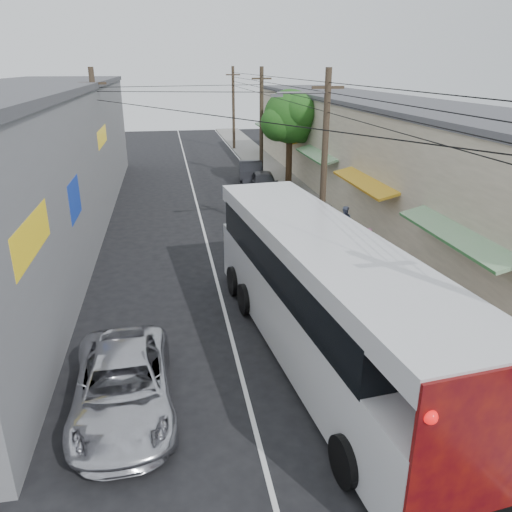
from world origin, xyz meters
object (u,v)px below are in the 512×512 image
Objects in this scene: jeepney at (123,386)px; pedestrian_far at (344,222)px; coach_bus at (320,295)px; parked_car_far at (251,173)px; parked_suv at (279,216)px; pedestrian_near at (367,246)px; parked_car_mid at (264,183)px.

pedestrian_far is at bearing 46.94° from jeepney.
coach_bus is 2.79× the size of parked_car_far.
parked_suv is 1.31× the size of parked_car_far.
jeepney is 3.30× the size of pedestrian_near.
parked_car_mid is 2.69× the size of pedestrian_far.
coach_bus reaches higher than parked_car_mid.
parked_car_far is at bearing 79.16° from coach_bus.
pedestrian_near is at bearing -74.82° from parked_car_far.
jeepney is 15.00m from pedestrian_far.
pedestrian_near is at bearing -63.17° from parked_suv.
jeepney is 12.53m from pedestrian_near.
pedestrian_far reaches higher than parked_car_far.
jeepney is at bearing -99.04° from parked_car_far.
pedestrian_far is at bearing -72.24° from parked_car_far.
parked_suv reaches higher than pedestrian_near.
parked_car_far is (-0.33, 3.18, 0.05)m from parked_car_mid.
pedestrian_far is at bearing -32.36° from parked_suv.
parked_car_far is at bearing 70.72° from jeepney.
parked_suv is (1.40, 11.51, -1.06)m from coach_bus.
parked_car_mid is at bearing -66.13° from pedestrian_far.
jeepney is at bearing 61.94° from pedestrian_far.
pedestrian_near is 0.97× the size of pedestrian_far.
parked_suv is at bearing -18.86° from pedestrian_far.
jeepney is 22.77m from parked_car_mid.
coach_bus reaches higher than jeepney.
parked_car_far is at bearing 86.46° from parked_suv.
parked_car_far is (7.34, 24.63, 0.07)m from jeepney.
pedestrian_near is at bearing 37.63° from jeepney.
jeepney is 25.70m from parked_car_far.
parked_suv reaches higher than parked_car_mid.
jeepney is at bearing 21.88° from pedestrian_near.
pedestrian_far is at bearing 60.35° from coach_bus.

